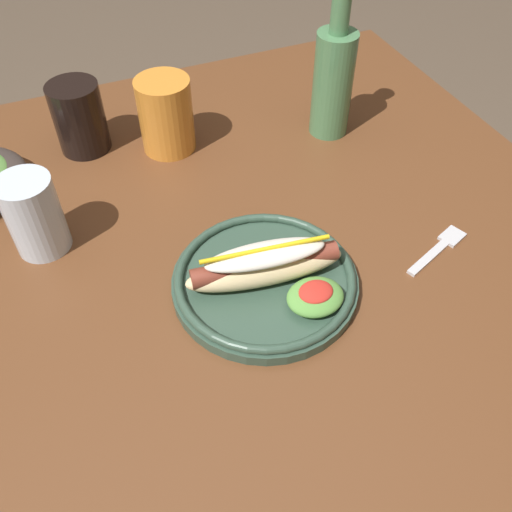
{
  "coord_description": "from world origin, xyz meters",
  "views": [
    {
      "loc": [
        -0.15,
        -0.5,
        1.31
      ],
      "look_at": [
        0.05,
        -0.04,
        0.77
      ],
      "focal_mm": 38.97,
      "sensor_mm": 36.0,
      "label": 1
    }
  ],
  "objects_px": {
    "soda_cup": "(79,118)",
    "water_cup": "(34,215)",
    "glass_bottle": "(333,79)",
    "fork": "(440,247)",
    "hot_dog_plate": "(268,277)",
    "extra_cup": "(166,115)"
  },
  "relations": [
    {
      "from": "extra_cup",
      "to": "glass_bottle",
      "type": "relative_size",
      "value": 0.49
    },
    {
      "from": "fork",
      "to": "extra_cup",
      "type": "bearing_deg",
      "value": 104.88
    },
    {
      "from": "fork",
      "to": "soda_cup",
      "type": "distance_m",
      "value": 0.6
    },
    {
      "from": "fork",
      "to": "extra_cup",
      "type": "height_order",
      "value": "extra_cup"
    },
    {
      "from": "water_cup",
      "to": "extra_cup",
      "type": "xyz_separation_m",
      "value": [
        0.23,
        0.16,
        0.0
      ]
    },
    {
      "from": "soda_cup",
      "to": "water_cup",
      "type": "bearing_deg",
      "value": -115.38
    },
    {
      "from": "hot_dog_plate",
      "to": "soda_cup",
      "type": "bearing_deg",
      "value": 111.24
    },
    {
      "from": "soda_cup",
      "to": "glass_bottle",
      "type": "relative_size",
      "value": 0.46
    },
    {
      "from": "hot_dog_plate",
      "to": "soda_cup",
      "type": "distance_m",
      "value": 0.44
    },
    {
      "from": "fork",
      "to": "extra_cup",
      "type": "xyz_separation_m",
      "value": [
        -0.28,
        0.38,
        0.06
      ]
    },
    {
      "from": "fork",
      "to": "glass_bottle",
      "type": "relative_size",
      "value": 0.47
    },
    {
      "from": "fork",
      "to": "glass_bottle",
      "type": "bearing_deg",
      "value": 70.2
    },
    {
      "from": "soda_cup",
      "to": "fork",
      "type": "bearing_deg",
      "value": -46.65
    },
    {
      "from": "extra_cup",
      "to": "glass_bottle",
      "type": "distance_m",
      "value": 0.28
    },
    {
      "from": "fork",
      "to": "soda_cup",
      "type": "bearing_deg",
      "value": 112.0
    },
    {
      "from": "hot_dog_plate",
      "to": "glass_bottle",
      "type": "relative_size",
      "value": 0.98
    },
    {
      "from": "soda_cup",
      "to": "glass_bottle",
      "type": "height_order",
      "value": "glass_bottle"
    },
    {
      "from": "hot_dog_plate",
      "to": "water_cup",
      "type": "xyz_separation_m",
      "value": [
        -0.26,
        0.2,
        0.04
      ]
    },
    {
      "from": "hot_dog_plate",
      "to": "fork",
      "type": "bearing_deg",
      "value": -6.5
    },
    {
      "from": "water_cup",
      "to": "extra_cup",
      "type": "distance_m",
      "value": 0.28
    },
    {
      "from": "extra_cup",
      "to": "glass_bottle",
      "type": "bearing_deg",
      "value": -12.83
    },
    {
      "from": "water_cup",
      "to": "fork",
      "type": "bearing_deg",
      "value": -23.65
    }
  ]
}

